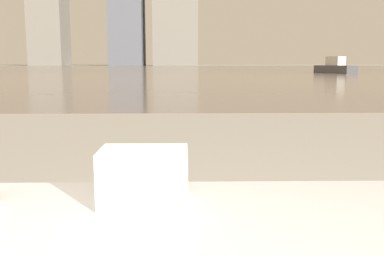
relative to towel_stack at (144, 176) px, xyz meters
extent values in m
cube|color=white|center=(0.00, 0.00, -0.06)|extent=(0.25, 0.17, 0.04)
cube|color=white|center=(0.00, 0.00, -0.02)|extent=(0.25, 0.17, 0.04)
cube|color=white|center=(0.00, 0.00, 0.02)|extent=(0.25, 0.17, 0.04)
cube|color=white|center=(0.00, 0.00, 0.06)|extent=(0.25, 0.17, 0.04)
cube|color=gray|center=(0.07, 61.22, -0.56)|extent=(180.00, 110.00, 0.01)
cube|color=#4C4C51|center=(12.48, 33.62, -0.24)|extent=(2.69, 3.77, 0.63)
cube|color=silver|center=(12.48, 33.62, 0.43)|extent=(1.40, 1.61, 0.72)
cube|color=gray|center=(-1.91, 117.22, 13.80)|extent=(11.83, 11.22, 28.74)
camera|label=1|loc=(0.11, -1.20, 0.32)|focal=40.00mm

